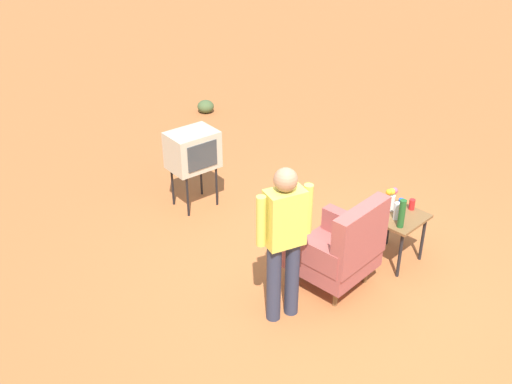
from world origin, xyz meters
The scene contains 11 objects.
ground_plane centered at (0.00, 0.00, 0.00)m, with size 60.00×60.00×0.00m, color #AD6033.
armchair centered at (-0.06, -0.05, 0.50)m, with size 0.80×0.81×1.06m.
side_table centered at (-0.88, 0.07, 0.50)m, with size 0.56×0.56×0.59m.
tv_on_stand centered at (-0.08, -2.43, 0.78)m, with size 0.65×0.51×1.03m.
person_standing centered at (0.69, -0.16, 0.94)m, with size 0.54×0.32×1.64m.
soda_can_blue centered at (-1.02, 0.02, 0.65)m, with size 0.07×0.07×0.12m, color blue.
bottle_wine_green centered at (-0.70, 0.22, 0.75)m, with size 0.07×0.07×0.32m, color #1E5623.
soda_can_red centered at (-1.09, 0.11, 0.65)m, with size 0.07×0.07×0.12m, color red.
bottle_short_clear centered at (-0.80, 0.10, 0.69)m, with size 0.06×0.06×0.20m, color silver.
flower_vase centered at (-0.92, -0.05, 0.73)m, with size 0.15×0.10×0.27m.
shrub_near centered at (-2.26, -4.77, 0.11)m, with size 0.29×0.29×0.22m, color #475B33.
Camera 1 is at (4.15, 2.96, 4.04)m, focal length 42.43 mm.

